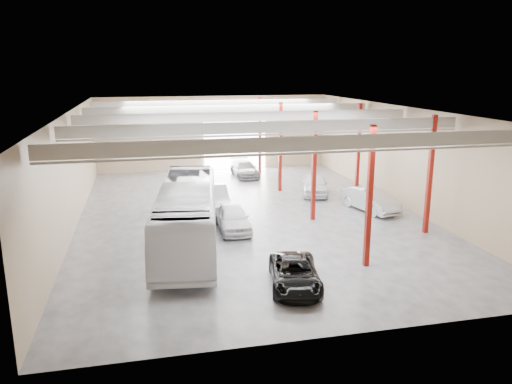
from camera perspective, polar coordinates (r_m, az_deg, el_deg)
name	(u,v)px	position (r m, az deg, el deg)	size (l,w,h in m)	color
depot_shell	(249,140)	(32.94, -0.77, 5.98)	(22.12, 32.12, 7.06)	#414246
coach_bus	(187,215)	(27.47, -7.85, -2.59)	(3.00, 12.84, 3.58)	white
black_sedan	(295,274)	(22.63, 4.45, -9.28)	(2.13, 4.61, 1.28)	black
car_row_a	(233,218)	(30.17, -2.66, -2.97)	(1.82, 4.52, 1.54)	silver
car_row_b	(215,197)	(35.06, -4.72, -0.55)	(1.67, 4.80, 1.58)	#9E9EA2
car_row_c	(245,169)	(45.19, -1.31, 2.67)	(1.95, 4.80, 1.39)	slate
car_right_near	(370,200)	(35.09, 12.90, -0.86)	(1.66, 4.75, 1.57)	silver
car_right_far	(315,184)	(39.00, 6.75, 0.90)	(1.87, 4.65, 1.59)	silver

